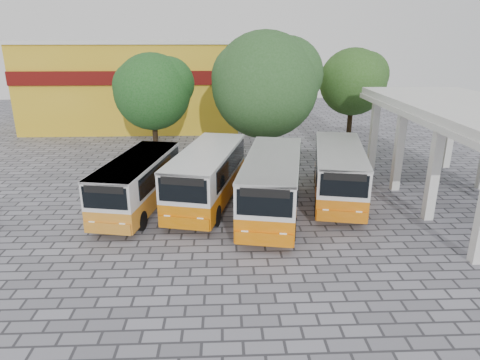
{
  "coord_description": "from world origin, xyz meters",
  "views": [
    {
      "loc": [
        -2.4,
        -17.57,
        8.84
      ],
      "look_at": [
        -1.52,
        3.88,
        1.5
      ],
      "focal_mm": 32.0,
      "sensor_mm": 36.0,
      "label": 1
    }
  ],
  "objects_px": {
    "bus_far_left": "(138,180)",
    "bus_centre_left": "(207,173)",
    "bus_far_right": "(339,170)",
    "bus_centre_right": "(272,182)"
  },
  "relations": [
    {
      "from": "bus_far_right",
      "to": "bus_far_left",
      "type": "bearing_deg",
      "value": -163.07
    },
    {
      "from": "bus_far_left",
      "to": "bus_far_right",
      "type": "xyz_separation_m",
      "value": [
        10.85,
        1.01,
        0.11
      ]
    },
    {
      "from": "bus_far_right",
      "to": "bus_centre_left",
      "type": "bearing_deg",
      "value": -165.14
    },
    {
      "from": "bus_centre_right",
      "to": "bus_far_right",
      "type": "height_order",
      "value": "bus_centre_right"
    },
    {
      "from": "bus_far_left",
      "to": "bus_centre_left",
      "type": "height_order",
      "value": "bus_centre_left"
    },
    {
      "from": "bus_far_left",
      "to": "bus_centre_left",
      "type": "bearing_deg",
      "value": 20.19
    },
    {
      "from": "bus_far_left",
      "to": "bus_centre_right",
      "type": "distance_m",
      "value": 7.01
    },
    {
      "from": "bus_centre_left",
      "to": "bus_centre_right",
      "type": "xyz_separation_m",
      "value": [
        3.32,
        -1.64,
        0.04
      ]
    },
    {
      "from": "bus_far_left",
      "to": "bus_centre_right",
      "type": "xyz_separation_m",
      "value": [
        6.93,
        -1.05,
        0.19
      ]
    },
    {
      "from": "bus_centre_left",
      "to": "bus_far_right",
      "type": "relative_size",
      "value": 1.03
    }
  ]
}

